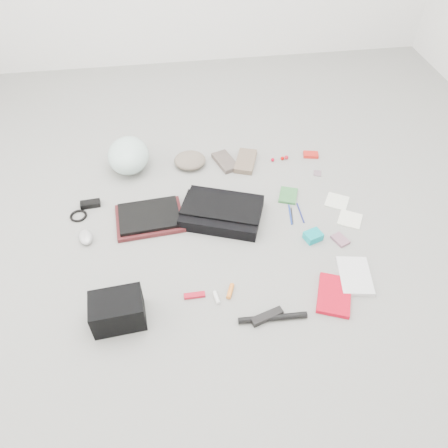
{
  "coord_description": "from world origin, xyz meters",
  "views": [
    {
      "loc": [
        -0.23,
        -1.58,
        1.7
      ],
      "look_at": [
        0.0,
        0.0,
        0.05
      ],
      "focal_mm": 35.0,
      "sensor_mm": 36.0,
      "label": 1
    }
  ],
  "objects": [
    {
      "name": "u_lock",
      "position": [
        0.11,
        -0.56,
        0.01
      ],
      "size": [
        0.15,
        0.08,
        0.03
      ],
      "primitive_type": "cube",
      "rotation": [
        0.0,
        0.0,
        0.3
      ],
      "color": "black",
      "rests_on": "ground_plane"
    },
    {
      "name": "lollipop_a",
      "position": [
        0.39,
        0.55,
        0.01
      ],
      "size": [
        0.02,
        0.02,
        0.02
      ],
      "primitive_type": "sphere",
      "rotation": [
        0.0,
        0.0,
        0.07
      ],
      "color": "red",
      "rests_on": "ground_plane"
    },
    {
      "name": "bag_flap",
      "position": [
        0.0,
        0.1,
        0.08
      ],
      "size": [
        0.47,
        0.33,
        0.01
      ],
      "primitive_type": "cube",
      "rotation": [
        0.0,
        0.0,
        -0.36
      ],
      "color": "black",
      "rests_on": "messenger_bag"
    },
    {
      "name": "bike_helmet",
      "position": [
        -0.5,
        0.62,
        0.09
      ],
      "size": [
        0.25,
        0.31,
        0.19
      ],
      "primitive_type": "ellipsoid",
      "rotation": [
        0.0,
        0.0,
        -0.02
      ],
      "color": "silver",
      "rests_on": "ground_plane"
    },
    {
      "name": "stamp_sheet",
      "position": [
        0.64,
        0.39,
        0.0
      ],
      "size": [
        0.06,
        0.07,
        0.0
      ],
      "primitive_type": "cube",
      "rotation": [
        0.0,
        0.0,
        -0.32
      ],
      "color": "gray",
      "rests_on": "ground_plane"
    },
    {
      "name": "multitool",
      "position": [
        -0.2,
        -0.4,
        0.01
      ],
      "size": [
        0.1,
        0.03,
        0.02
      ],
      "primitive_type": "cube",
      "rotation": [
        0.0,
        0.0,
        0.01
      ],
      "color": "#AF0F22",
      "rests_on": "ground_plane"
    },
    {
      "name": "beanie",
      "position": [
        -0.13,
        0.59,
        0.03
      ],
      "size": [
        0.23,
        0.22,
        0.07
      ],
      "primitive_type": "ellipsoid",
      "rotation": [
        0.0,
        0.0,
        -0.18
      ],
      "color": "#7C6E5D",
      "rests_on": "ground_plane"
    },
    {
      "name": "laptop",
      "position": [
        -0.39,
        0.14,
        0.04
      ],
      "size": [
        0.34,
        0.26,
        0.02
      ],
      "primitive_type": "cube",
      "rotation": [
        0.0,
        0.0,
        0.08
      ],
      "color": "black",
      "rests_on": "laptop_sleeve"
    },
    {
      "name": "camera_bag",
      "position": [
        -0.54,
        -0.48,
        0.07
      ],
      "size": [
        0.24,
        0.18,
        0.15
      ],
      "primitive_type": "cube",
      "rotation": [
        0.0,
        0.0,
        0.08
      ],
      "color": "black",
      "rests_on": "ground_plane"
    },
    {
      "name": "card_deck",
      "position": [
        0.59,
        -0.16,
        0.01
      ],
      "size": [
        0.09,
        0.1,
        0.02
      ],
      "primitive_type": "cube",
      "rotation": [
        0.0,
        0.0,
        0.41
      ],
      "color": "#9A6679",
      "rests_on": "ground_plane"
    },
    {
      "name": "lollipop_c",
      "position": [
        0.48,
        0.56,
        0.01
      ],
      "size": [
        0.03,
        0.03,
        0.03
      ],
      "primitive_type": "sphere",
      "rotation": [
        0.0,
        0.0,
        -0.36
      ],
      "color": "red",
      "rests_on": "ground_plane"
    },
    {
      "name": "power_brick",
      "position": [
        -0.72,
        0.3,
        0.01
      ],
      "size": [
        0.11,
        0.06,
        0.03
      ],
      "primitive_type": "cube",
      "rotation": [
        0.0,
        0.0,
        0.08
      ],
      "color": "black",
      "rests_on": "ground_plane"
    },
    {
      "name": "altoids_tin",
      "position": [
        0.64,
        0.57,
        0.01
      ],
      "size": [
        0.1,
        0.08,
        0.02
      ],
      "primitive_type": "cube",
      "rotation": [
        0.0,
        0.0,
        -0.21
      ],
      "color": "red",
      "rests_on": "ground_plane"
    },
    {
      "name": "pen_black",
      "position": [
        0.39,
        0.05,
        0.0
      ],
      "size": [
        0.03,
        0.12,
        0.01
      ],
      "primitive_type": "cylinder",
      "rotation": [
        1.57,
        0.0,
        -0.19
      ],
      "color": "black",
      "rests_on": "ground_plane"
    },
    {
      "name": "pen_blue",
      "position": [
        0.38,
        0.06,
        0.0
      ],
      "size": [
        0.03,
        0.15,
        0.01
      ],
      "primitive_type": "cylinder",
      "rotation": [
        1.57,
        0.0,
        -0.14
      ],
      "color": "navy",
      "rests_on": "ground_plane"
    },
    {
      "name": "book_red",
      "position": [
        0.45,
        -0.49,
        0.01
      ],
      "size": [
        0.22,
        0.26,
        0.02
      ],
      "primitive_type": "cube",
      "rotation": [
        0.0,
        0.0,
        -0.38
      ],
      "color": "red",
      "rests_on": "ground_plane"
    },
    {
      "name": "mouse",
      "position": [
        -0.72,
        0.04,
        0.02
      ],
      "size": [
        0.09,
        0.12,
        0.04
      ],
      "primitive_type": "ellipsoid",
      "rotation": [
        0.0,
        0.0,
        0.24
      ],
      "color": "#B1B1B1",
      "rests_on": "ground_plane"
    },
    {
      "name": "messenger_bag",
      "position": [
        0.0,
        0.1,
        0.03
      ],
      "size": [
        0.5,
        0.43,
        0.07
      ],
      "primitive_type": "cube",
      "rotation": [
        0.0,
        0.0,
        -0.36
      ],
      "color": "black",
      "rests_on": "ground_plane"
    },
    {
      "name": "book_white",
      "position": [
        0.58,
        -0.4,
        0.01
      ],
      "size": [
        0.19,
        0.25,
        0.02
      ],
      "primitive_type": "cube",
      "rotation": [
        0.0,
        0.0,
        -0.18
      ],
      "color": "silver",
      "rests_on": "ground_plane"
    },
    {
      "name": "notepad",
      "position": [
        0.41,
        0.21,
        0.01
      ],
      "size": [
        0.14,
        0.16,
        0.02
      ],
      "primitive_type": "cube",
      "rotation": [
        0.0,
        0.0,
        -0.37
      ],
      "color": "#347139",
      "rests_on": "ground_plane"
    },
    {
      "name": "mitten_right",
      "position": [
        0.22,
        0.55,
        0.02
      ],
      "size": [
        0.18,
        0.25,
        0.03
      ],
      "primitive_type": "cube",
      "rotation": [
        0.0,
        0.0,
        -0.34
      ],
      "color": "#7A6652",
      "rests_on": "ground_plane"
    },
    {
      "name": "bike_pump",
      "position": [
        0.14,
        -0.57,
        0.01
      ],
      "size": [
        0.31,
        0.04,
        0.03
      ],
      "primitive_type": "cylinder",
      "rotation": [
        0.0,
        1.57,
        -0.04
      ],
      "color": "black",
      "rests_on": "ground_plane"
    },
    {
      "name": "napkin_bottom",
      "position": [
        0.69,
        -0.02,
        0.0
      ],
      "size": [
        0.16,
        0.16,
        0.01
      ],
      "primitive_type": "cube",
      "rotation": [
        0.0,
        0.0,
        1.05
      ],
      "color": "white",
      "rests_on": "ground_plane"
    },
    {
      "name": "ground_plane",
      "position": [
        0.0,
        0.0,
        0.0
      ],
      "size": [
        4.0,
        4.0,
        0.0
      ],
      "primitive_type": "plane",
      "color": "gray"
    },
    {
      "name": "toiletry_tube_white",
      "position": [
        -0.1,
        -0.43,
        0.01
      ],
      "size": [
        0.03,
        0.07,
        0.02
      ],
      "primitive_type": "cylinder",
      "rotation": [
        1.57,
        0.0,
        0.16
      ],
      "color": "white",
      "rests_on": "ground_plane"
    },
    {
      "name": "accordion_wallet",
      "position": [
        0.45,
        -0.13,
        0.02
      ],
      "size": [
        0.1,
        0.09,
        0.04
      ],
      "primitive_type": "cube",
      "rotation": [
        0.0,
        0.0,
        0.34
      ],
      "color": "#09A2AA",
      "rests_on": "ground_plane"
    },
    {
      "name": "toiletry_tube_orange",
      "position": [
        -0.03,
        -0.4,
        0.01
      ],
      "size": [
        0.05,
        0.08,
        0.02
      ],
      "primitive_type": "cylinder",
      "rotation": [
        1.57,
        0.0,
        -0.39
      ],
      "color": "orange",
      "rests_on": "ground_plane"
    },
    {
      "name": "cable_coil",
      "position": [
        -0.78,
        0.22,
        0.01
      ],
      "size": [
        0.1,
        0.1,
        0.01
      ],
      "primitive_type": "torus",
      "rotation": [
        0.0,
        0.0,
        -0.05
      ],
      "color": "black",
      "rests_on": "ground_plane"
    },
    {
      "name": "pen_navy",
      "position": [
        0.44,
        0.07,
        0.0
      ],
      "size": [
        0.01,
        0.15,
        0.01
      ],
      "primitive_type": "cylinder",
      "rotation": [
        1.57,
        0.0,
        -0.02
      ],
      "color": "navy",
      "rests_on": "ground_plane"
    },
    {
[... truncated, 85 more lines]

